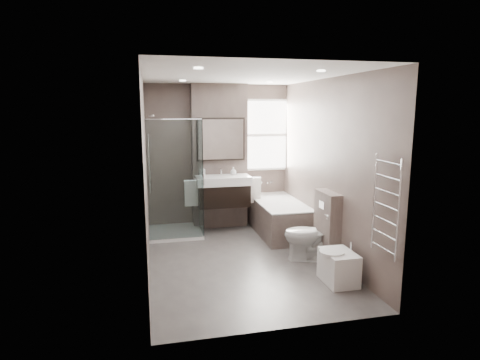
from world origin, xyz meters
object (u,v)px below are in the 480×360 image
object	(u,v)px
bathtub	(278,216)
bidet	(338,266)
toilet	(310,235)
vanity	(223,191)

from	to	relation	value
bathtub	bidet	distance (m)	2.12
bathtub	bidet	size ratio (longest dim) A/B	3.05
toilet	vanity	bearing A→B (deg)	-133.13
vanity	toilet	size ratio (longest dim) A/B	1.27
toilet	bidet	world-z (taller)	toilet
vanity	toilet	world-z (taller)	vanity
toilet	bidet	size ratio (longest dim) A/B	1.43
vanity	toilet	xyz separation A→B (m)	(0.97, -1.63, -0.37)
toilet	bathtub	bearing A→B (deg)	-161.85
vanity	bidet	bearing A→B (deg)	-67.48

